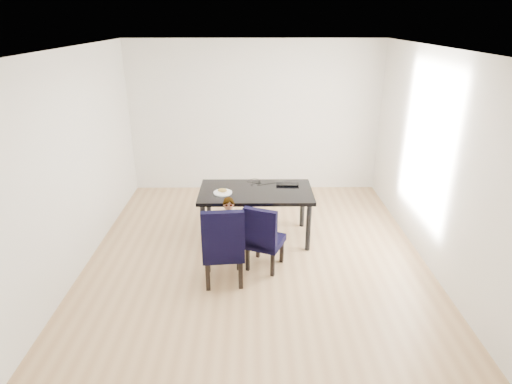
{
  "coord_description": "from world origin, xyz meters",
  "views": [
    {
      "loc": [
        -0.05,
        -5.11,
        3.03
      ],
      "look_at": [
        0.0,
        0.2,
        0.85
      ],
      "focal_mm": 30.0,
      "sensor_mm": 36.0,
      "label": 1
    }
  ],
  "objects_px": {
    "dining_table": "(256,214)",
    "chair_right": "(265,236)",
    "plate": "(223,193)",
    "laptop": "(287,183)",
    "chair_left": "(223,243)",
    "child": "(230,230)"
  },
  "relations": [
    {
      "from": "dining_table",
      "to": "chair_left",
      "type": "xyz_separation_m",
      "value": [
        -0.4,
        -1.09,
        0.14
      ]
    },
    {
      "from": "dining_table",
      "to": "child",
      "type": "height_order",
      "value": "child"
    },
    {
      "from": "dining_table",
      "to": "chair_right",
      "type": "distance_m",
      "value": 0.8
    },
    {
      "from": "plate",
      "to": "dining_table",
      "type": "bearing_deg",
      "value": 11.28
    },
    {
      "from": "chair_left",
      "to": "chair_right",
      "type": "height_order",
      "value": "chair_left"
    },
    {
      "from": "plate",
      "to": "child",
      "type": "bearing_deg",
      "value": -78.47
    },
    {
      "from": "dining_table",
      "to": "chair_right",
      "type": "xyz_separation_m",
      "value": [
        0.11,
        -0.79,
        0.07
      ]
    },
    {
      "from": "child",
      "to": "laptop",
      "type": "distance_m",
      "value": 1.25
    },
    {
      "from": "dining_table",
      "to": "chair_right",
      "type": "bearing_deg",
      "value": -81.79
    },
    {
      "from": "chair_left",
      "to": "plate",
      "type": "height_order",
      "value": "chair_left"
    },
    {
      "from": "plate",
      "to": "laptop",
      "type": "relative_size",
      "value": 0.79
    },
    {
      "from": "chair_left",
      "to": "child",
      "type": "height_order",
      "value": "chair_left"
    },
    {
      "from": "dining_table",
      "to": "plate",
      "type": "bearing_deg",
      "value": -168.72
    },
    {
      "from": "dining_table",
      "to": "laptop",
      "type": "relative_size",
      "value": 4.86
    },
    {
      "from": "chair_right",
      "to": "plate",
      "type": "relative_size",
      "value": 3.41
    },
    {
      "from": "child",
      "to": "laptop",
      "type": "bearing_deg",
      "value": 57.64
    },
    {
      "from": "chair_left",
      "to": "plate",
      "type": "bearing_deg",
      "value": 88.18
    },
    {
      "from": "dining_table",
      "to": "chair_right",
      "type": "height_order",
      "value": "chair_right"
    },
    {
      "from": "plate",
      "to": "laptop",
      "type": "bearing_deg",
      "value": 20.12
    },
    {
      "from": "child",
      "to": "laptop",
      "type": "xyz_separation_m",
      "value": [
        0.81,
        0.9,
        0.31
      ]
    },
    {
      "from": "chair_left",
      "to": "child",
      "type": "xyz_separation_m",
      "value": [
        0.06,
        0.44,
        -0.06
      ]
    },
    {
      "from": "chair_right",
      "to": "child",
      "type": "distance_m",
      "value": 0.48
    }
  ]
}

